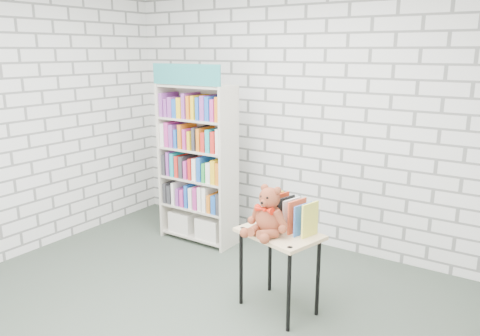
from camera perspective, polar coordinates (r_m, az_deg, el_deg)
The scene contains 6 objects.
ground at distance 3.98m, azimuth -6.55°, elevation -17.82°, with size 4.50×4.50×0.00m, color #3D483C.
room_shell at distance 3.39m, azimuth -7.39°, elevation 8.70°, with size 4.52×4.02×2.81m.
bookshelf at distance 5.16m, azimuth -5.17°, elevation 0.63°, with size 0.88×0.34×1.97m.
display_table at distance 3.83m, azimuth 4.81°, elevation -9.10°, with size 0.73×0.59×0.69m.
table_books at distance 3.82m, azimuth 5.96°, elevation -5.51°, with size 0.48×0.30×0.27m.
teddy_bear at distance 3.69m, azimuth 3.42°, elevation -5.75°, with size 0.37×0.34×0.40m.
Camera 1 is at (2.21, -2.55, 2.10)m, focal length 35.00 mm.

